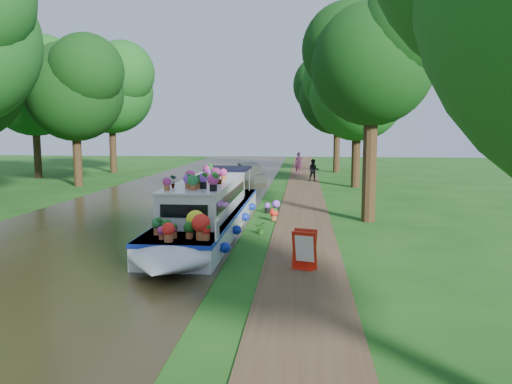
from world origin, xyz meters
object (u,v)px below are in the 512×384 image
(plant_boat, at_px, (207,210))
(pedestrian_pink, at_px, (299,163))
(sandwich_board, at_px, (304,251))
(second_boat, at_px, (249,174))
(pedestrian_dark, at_px, (314,170))

(plant_boat, distance_m, pedestrian_pink, 23.75)
(plant_boat, bearing_deg, sandwich_board, -51.60)
(sandwich_board, bearing_deg, plant_boat, 145.86)
(plant_boat, height_order, second_boat, plant_boat)
(pedestrian_dark, bearing_deg, plant_boat, -101.16)
(plant_boat, xyz_separation_m, pedestrian_pink, (3.06, 23.55, 0.08))
(sandwich_board, height_order, pedestrian_dark, pedestrian_dark)
(sandwich_board, bearing_deg, pedestrian_dark, 105.73)
(sandwich_board, relative_size, pedestrian_dark, 0.66)
(second_boat, distance_m, sandwich_board, 23.40)
(plant_boat, relative_size, sandwich_board, 13.11)
(sandwich_board, relative_size, pedestrian_pink, 0.57)
(pedestrian_pink, height_order, pedestrian_dark, pedestrian_pink)
(pedestrian_dark, bearing_deg, pedestrian_pink, 103.21)
(second_boat, bearing_deg, pedestrian_pink, 40.49)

